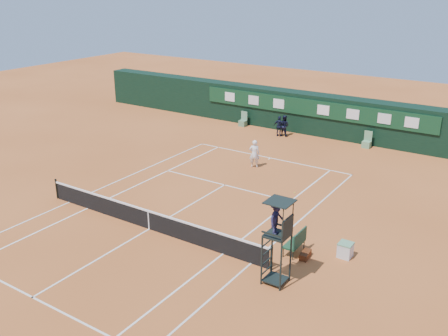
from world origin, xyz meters
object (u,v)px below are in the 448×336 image
at_px(tennis_net, 149,219).
at_px(cooler, 345,250).
at_px(umpire_chair, 277,225).
at_px(player_bench, 297,241).
at_px(player, 254,154).

height_order(tennis_net, cooler, tennis_net).
bearing_deg(umpire_chair, player_bench, 96.27).
relative_size(player_bench, cooler, 1.86).
xyz_separation_m(tennis_net, umpire_chair, (6.94, -0.68, 1.95)).
height_order(umpire_chair, cooler, umpire_chair).
height_order(umpire_chair, player, umpire_chair).
relative_size(tennis_net, player, 7.37).
relative_size(tennis_net, player_bench, 10.75).
relative_size(tennis_net, cooler, 20.00).
bearing_deg(tennis_net, cooler, 17.04).
relative_size(umpire_chair, player_bench, 2.85).
distance_m(tennis_net, player_bench, 6.89).
bearing_deg(player_bench, tennis_net, -165.57).
height_order(tennis_net, umpire_chair, umpire_chair).
distance_m(umpire_chair, cooler, 4.21).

